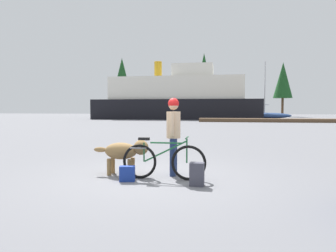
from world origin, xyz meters
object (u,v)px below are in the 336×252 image
Objects in this scene: dog at (125,151)px; ferry_boat at (178,99)px; handbag_pannier at (127,174)px; sailboat_moored at (264,115)px; bicycle at (163,161)px; person_cyclist at (173,128)px; backpack at (197,174)px.

dog is 39.12m from ferry_boat.
handbag_pannier is 0.04× the size of sailboat_moored.
sailboat_moored is (12.72, 3.66, -2.43)m from ferry_boat.
sailboat_moored is at bearing 80.07° from bicycle.
person_cyclist is (0.15, 0.47, 0.68)m from bicycle.
sailboat_moored reaches higher than ferry_boat.
handbag_pannier is 0.01× the size of ferry_boat.
dog is at bearing 160.78° from bicycle.
ferry_boat reaches higher than person_cyclist.
sailboat_moored reaches higher than handbag_pannier.
person_cyclist is at bearing -82.10° from ferry_boat.
person_cyclist reaches higher than bicycle.
backpack is 43.78m from sailboat_moored.
handbag_pannier is at bearing -157.50° from bicycle.
sailboat_moored reaches higher than bicycle.
person_cyclist reaches higher than dog.
backpack is at bearing -98.85° from sailboat_moored.
dog is 4.08× the size of handbag_pannier.
dog is at bearing -83.77° from ferry_boat.
ferry_boat is at bearing 96.50° from handbag_pannier.
ferry_boat is at bearing 97.90° from person_cyclist.
bicycle is 1.39× the size of dog.
person_cyclist is 0.08× the size of ferry_boat.
bicycle reaches higher than dog.
bicycle is 39.59m from ferry_boat.
backpack is 1.49m from handbag_pannier.
sailboat_moored is (6.73, 43.26, 0.26)m from backpack.
backpack is (0.77, -0.44, -0.17)m from bicycle.
ferry_boat is 13.45m from sailboat_moored.
dog is (-0.98, 0.34, 0.14)m from bicycle.
handbag_pannier is at bearing -67.84° from dog.
bicycle is 3.93× the size of backpack.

